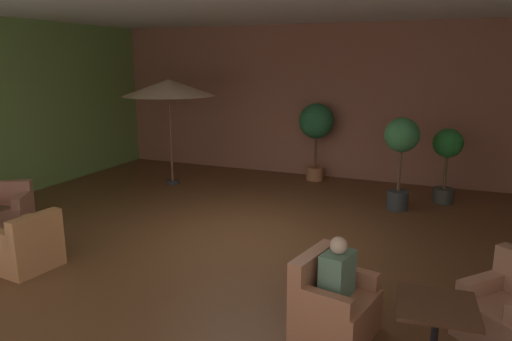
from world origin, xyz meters
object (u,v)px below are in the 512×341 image
at_px(armchair_front_left_east, 7,211).
at_px(potted_tree_mid_right, 447,154).
at_px(patio_umbrella_tall_red, 169,88).
at_px(patron_by_window, 337,271).
at_px(armchair_front_right_south, 509,312).
at_px(potted_tree_mid_left, 316,126).
at_px(armchair_front_right_north, 332,306).
at_px(cafe_table_front_right, 436,321).
at_px(armchair_front_left_north, 26,247).
at_px(potted_tree_left_corner, 401,147).

bearing_deg(armchair_front_left_east, potted_tree_mid_right, 32.75).
bearing_deg(potted_tree_mid_right, armchair_front_left_east, -147.25).
relative_size(patio_umbrella_tall_red, patron_by_window, 3.75).
relative_size(armchair_front_right_south, potted_tree_mid_right, 0.69).
height_order(potted_tree_mid_left, patron_by_window, potted_tree_mid_left).
bearing_deg(armchair_front_right_north, potted_tree_mid_left, 107.07).
bearing_deg(patron_by_window, cafe_table_front_right, -12.18).
relative_size(armchair_front_left_north, armchair_front_right_south, 0.81).
bearing_deg(potted_tree_left_corner, armchair_front_right_north, -91.96).
bearing_deg(armchair_front_right_north, patio_umbrella_tall_red, 136.38).
xyz_separation_m(potted_tree_mid_left, patron_by_window, (2.01, -6.44, -0.60)).
xyz_separation_m(potted_tree_mid_left, potted_tree_mid_right, (2.96, -0.83, -0.32)).
bearing_deg(armchair_front_left_north, cafe_table_front_right, -2.01).
distance_m(armchair_front_right_north, patio_umbrella_tall_red, 7.19).
bearing_deg(armchair_front_right_north, armchair_front_left_east, 169.85).
distance_m(armchair_front_right_north, potted_tree_mid_right, 5.73).
xyz_separation_m(armchair_front_left_north, cafe_table_front_right, (5.38, -0.19, 0.19)).
bearing_deg(armchair_front_right_north, potted_tree_mid_right, 79.99).
distance_m(armchair_front_left_north, patron_by_window, 4.42).
relative_size(armchair_front_left_east, patron_by_window, 1.52).
bearing_deg(potted_tree_mid_right, patio_umbrella_tall_red, -172.21).
relative_size(armchair_front_left_east, cafe_table_front_right, 1.28).
height_order(armchair_front_left_north, patio_umbrella_tall_red, patio_umbrella_tall_red).
distance_m(armchair_front_left_east, armchair_front_right_south, 7.77).
height_order(potted_tree_mid_left, potted_tree_mid_right, potted_tree_mid_left).
height_order(armchair_front_right_south, patron_by_window, patron_by_window).
bearing_deg(patron_by_window, armchair_front_right_north, 167.82).
distance_m(potted_tree_left_corner, potted_tree_mid_left, 2.71).
xyz_separation_m(armchair_front_right_north, patron_by_window, (0.04, -0.01, 0.41)).
xyz_separation_m(armchair_front_left_east, cafe_table_front_right, (7.06, -1.30, 0.21)).
bearing_deg(armchair_front_right_south, potted_tree_mid_right, 98.24).
relative_size(potted_tree_mid_right, patron_by_window, 2.36).
bearing_deg(armchair_front_right_south, armchair_front_left_east, 176.25).
bearing_deg(potted_tree_mid_left, cafe_table_front_right, -65.74).
bearing_deg(armchair_front_right_south, armchair_front_left_north, -174.32).
relative_size(armchair_front_right_north, potted_tree_mid_left, 0.50).
xyz_separation_m(cafe_table_front_right, armchair_front_right_north, (-1.02, 0.22, -0.18)).
distance_m(armchair_front_left_north, armchair_front_left_east, 2.01).
distance_m(cafe_table_front_right, armchair_front_right_north, 1.06).
bearing_deg(cafe_table_front_right, armchair_front_left_north, 177.99).
bearing_deg(patron_by_window, armchair_front_right_south, 19.13).
bearing_deg(armchair_front_left_east, cafe_table_front_right, -10.44).
relative_size(armchair_front_left_east, armchair_front_right_south, 0.94).
bearing_deg(armchair_front_right_south, armchair_front_right_north, -161.56).
bearing_deg(potted_tree_mid_right, potted_tree_left_corner, -134.86).
distance_m(armchair_front_right_north, potted_tree_left_corner, 4.86).
bearing_deg(patio_umbrella_tall_red, patron_by_window, -43.45).
bearing_deg(armchair_front_left_east, patron_by_window, -10.16).
bearing_deg(patio_umbrella_tall_red, potted_tree_mid_left, 28.49).
distance_m(potted_tree_left_corner, potted_tree_mid_right, 1.19).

